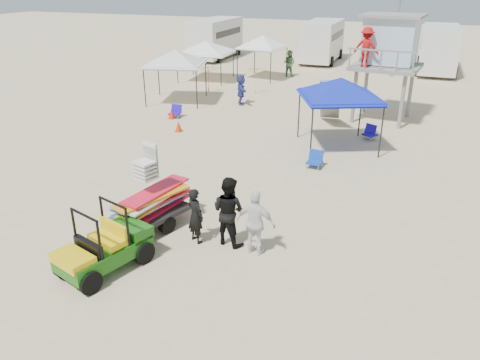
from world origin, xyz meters
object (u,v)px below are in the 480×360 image
(man_left, at_px, (195,216))
(utility_cart, at_px, (101,242))
(surf_trailer, at_px, (151,198))
(lifeguard_tower, at_px, (387,44))
(canopy_blue, at_px, (341,81))

(man_left, bearing_deg, utility_cart, 82.17)
(surf_trailer, xyz_separation_m, lifeguard_tower, (4.96, 13.74, 2.74))
(lifeguard_tower, bearing_deg, canopy_blue, -104.14)
(lifeguard_tower, bearing_deg, surf_trailer, -109.85)
(surf_trailer, bearing_deg, utility_cart, -90.10)
(utility_cart, bearing_deg, man_left, 53.21)
(utility_cart, height_order, canopy_blue, canopy_blue)
(utility_cart, distance_m, man_left, 2.54)
(surf_trailer, bearing_deg, lifeguard_tower, 70.15)
(utility_cart, relative_size, man_left, 1.56)
(utility_cart, relative_size, surf_trailer, 0.95)
(surf_trailer, distance_m, lifeguard_tower, 14.86)
(utility_cart, relative_size, canopy_blue, 0.63)
(man_left, xyz_separation_m, lifeguard_tower, (3.45, 14.04, 2.86))
(utility_cart, xyz_separation_m, canopy_blue, (3.70, 11.06, 2.00))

